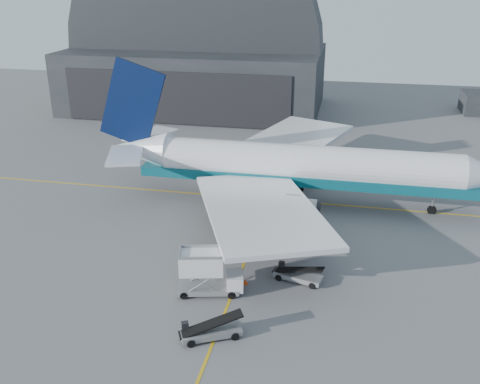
% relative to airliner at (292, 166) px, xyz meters
% --- Properties ---
extents(ground, '(200.00, 200.00, 0.00)m').
position_rel_airliner_xyz_m(ground, '(-2.73, -19.72, -4.76)').
color(ground, '#565659').
rests_on(ground, ground).
extents(taxi_lines, '(80.00, 42.12, 0.02)m').
position_rel_airliner_xyz_m(taxi_lines, '(-2.73, -7.05, -4.75)').
color(taxi_lines, gold).
rests_on(taxi_lines, ground).
extents(hangar, '(50.00, 28.30, 28.00)m').
position_rel_airliner_xyz_m(hangar, '(-24.73, 45.23, 4.79)').
color(hangar, black).
rests_on(hangar, ground).
extents(airliner, '(48.43, 46.96, 16.99)m').
position_rel_airliner_xyz_m(airliner, '(0.00, 0.00, 0.00)').
color(airliner, white).
rests_on(airliner, ground).
extents(catering_truck, '(6.05, 3.32, 3.94)m').
position_rel_airliner_xyz_m(catering_truck, '(-4.87, -21.41, -2.76)').
color(catering_truck, gray).
rests_on(catering_truck, ground).
extents(pushback_tug, '(4.34, 3.41, 1.77)m').
position_rel_airliner_xyz_m(pushback_tug, '(0.98, -11.81, -4.09)').
color(pushback_tug, black).
rests_on(pushback_tug, ground).
extents(belt_loader_a, '(4.95, 3.51, 1.91)m').
position_rel_airliner_xyz_m(belt_loader_a, '(-3.09, -27.39, -4.17)').
color(belt_loader_a, gray).
rests_on(belt_loader_a, ground).
extents(belt_loader_b, '(4.80, 2.48, 1.79)m').
position_rel_airliner_xyz_m(belt_loader_b, '(2.64, -17.81, -4.20)').
color(belt_loader_b, gray).
rests_on(belt_loader_b, ground).
extents(traffic_cone, '(0.37, 0.37, 0.54)m').
position_rel_airliner_xyz_m(traffic_cone, '(-1.90, -19.36, -4.50)').
color(traffic_cone, '#FC4407').
rests_on(traffic_cone, ground).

